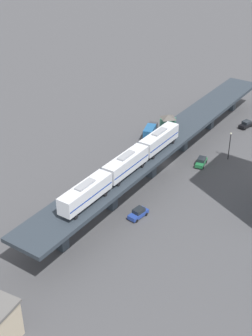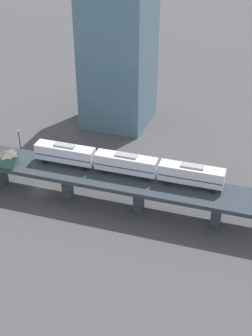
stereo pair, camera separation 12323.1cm
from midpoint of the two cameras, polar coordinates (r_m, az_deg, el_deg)
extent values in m
plane|color=#424244|center=(84.03, 34.42, -17.27)|extent=(400.00, 400.00, 0.00)
cube|color=#283039|center=(80.07, 35.74, -14.10)|extent=(11.94, 92.26, 0.80)
cube|color=#333D47|center=(114.16, 35.95, -3.18)|extent=(1.87, 1.87, 5.89)
cube|color=#333D47|center=(101.15, 35.66, -7.15)|extent=(1.87, 1.87, 5.89)
cube|color=#333D47|center=(88.77, 35.29, -12.26)|extent=(1.87, 1.87, 5.89)
cube|color=#333D47|center=(77.32, 34.79, -18.95)|extent=(1.87, 1.87, 5.89)
cube|color=#333D47|center=(67.28, 34.05, -27.79)|extent=(1.87, 1.87, 5.89)
cube|color=#333D47|center=(59.38, 32.87, -39.32)|extent=(1.87, 1.87, 5.89)
cube|color=silver|center=(73.98, 37.34, -15.53)|extent=(3.26, 12.10, 3.10)
cube|color=navy|center=(74.17, 37.27, -15.70)|extent=(3.29, 11.86, 0.24)
cube|color=gray|center=(72.93, 37.77, -14.55)|extent=(1.56, 4.25, 0.36)
cylinder|color=black|center=(78.73, 37.74, -14.89)|extent=(0.25, 0.85, 0.84)
cylinder|color=black|center=(78.31, 36.03, -14.46)|extent=(0.25, 0.85, 0.84)
cylinder|color=black|center=(72.45, 37.71, -19.12)|extent=(0.25, 0.85, 0.84)
cylinder|color=black|center=(71.99, 35.81, -18.68)|extent=(0.25, 0.85, 0.84)
cube|color=silver|center=(64.87, 37.21, -22.73)|extent=(3.26, 12.10, 3.10)
cube|color=navy|center=(65.08, 37.12, -22.90)|extent=(3.29, 11.86, 0.24)
cube|color=gray|center=(63.66, 37.72, -21.73)|extent=(1.56, 4.25, 0.36)
cylinder|color=black|center=(69.48, 37.69, -21.52)|extent=(0.25, 0.85, 0.84)
cylinder|color=black|center=(69.00, 35.68, -21.08)|extent=(0.25, 0.85, 0.84)
cylinder|color=black|center=(63.95, 37.65, -26.95)|extent=(0.25, 0.85, 0.84)
cylinder|color=black|center=(63.43, 35.36, -26.52)|extent=(0.25, 0.85, 0.84)
cube|color=silver|center=(57.10, 37.02, -32.08)|extent=(3.26, 12.10, 3.10)
cube|color=navy|center=(57.34, 36.91, -32.23)|extent=(3.29, 11.86, 0.24)
cube|color=gray|center=(55.73, 37.65, -31.16)|extent=(1.56, 4.25, 0.36)
cylinder|color=black|center=(61.43, 37.62, -30.03)|extent=(0.25, 0.85, 0.84)
cylinder|color=black|center=(60.89, 35.17, -29.59)|extent=(0.25, 0.85, 0.84)
cylinder|color=black|center=(56.99, 37.55, -36.93)|extent=(0.25, 0.85, 0.84)
cylinder|color=black|center=(56.40, 34.69, -36.53)|extent=(0.25, 0.85, 0.84)
cube|color=#33604C|center=(82.47, 34.58, -10.80)|extent=(2.91, 2.91, 2.50)
pyramid|color=#4C4742|center=(81.52, 34.93, -9.88)|extent=(3.34, 3.34, 0.90)
cube|color=#233D93|center=(70.54, 38.95, -29.64)|extent=(2.18, 4.54, 0.80)
cube|color=#1E2328|center=(70.04, 39.19, -29.19)|extent=(1.83, 2.34, 0.76)
cylinder|color=black|center=(71.89, 39.70, -29.11)|extent=(0.30, 0.68, 0.66)
cylinder|color=black|center=(71.58, 38.23, -28.73)|extent=(0.30, 0.68, 0.66)
cylinder|color=black|center=(70.15, 39.45, -30.93)|extent=(0.30, 0.68, 0.66)
cylinder|color=black|center=(69.83, 37.91, -30.54)|extent=(0.30, 0.68, 0.66)
cube|color=#1E6638|center=(87.88, 39.41, -16.32)|extent=(2.71, 4.69, 0.80)
cube|color=#1E2328|center=(87.51, 39.56, -15.89)|extent=(2.08, 2.50, 0.76)
cylinder|color=black|center=(89.44, 39.67, -15.94)|extent=(0.38, 0.70, 0.66)
cylinder|color=black|center=(88.83, 38.61, -15.82)|extent=(0.38, 0.70, 0.66)
cylinder|color=black|center=(87.44, 40.05, -17.21)|extent=(0.38, 0.70, 0.66)
cylinder|color=black|center=(86.83, 38.96, -17.10)|extent=(0.38, 0.70, 0.66)
cube|color=black|center=(108.34, 39.55, -7.65)|extent=(2.57, 4.65, 0.80)
cube|color=#1E2328|center=(108.08, 39.70, -7.28)|extent=(2.01, 2.46, 0.76)
cylinder|color=black|center=(109.78, 40.04, -7.64)|extent=(0.36, 0.69, 0.66)
cylinder|color=black|center=(109.78, 39.20, -7.31)|extent=(0.36, 0.69, 0.66)
cylinder|color=black|center=(107.31, 39.77, -8.35)|extent=(0.36, 0.69, 0.66)
cylinder|color=black|center=(107.31, 38.91, -8.01)|extent=(0.36, 0.69, 0.66)
cube|color=#333338|center=(91.75, 28.52, -9.59)|extent=(2.75, 2.64, 2.30)
cube|color=#1E5184|center=(88.89, 28.91, -10.93)|extent=(3.95, 5.67, 2.70)
cylinder|color=black|center=(92.69, 28.94, -10.20)|extent=(0.67, 1.06, 1.00)
cylinder|color=black|center=(92.16, 27.75, -10.09)|extent=(0.67, 1.06, 1.00)
cylinder|color=black|center=(88.83, 29.51, -12.30)|extent=(0.67, 1.06, 1.00)
cylinder|color=black|center=(88.26, 28.20, -12.19)|extent=(0.67, 1.06, 1.00)
cylinder|color=black|center=(92.16, 42.24, -13.20)|extent=(0.20, 0.20, 6.50)
sphere|color=beige|center=(90.26, 43.01, -11.54)|extent=(0.44, 0.44, 0.44)
camera|label=1|loc=(61.62, 139.64, -24.92)|focal=50.00mm
camera|label=2|loc=(61.62, -40.36, 24.92)|focal=50.00mm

